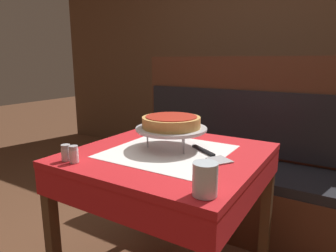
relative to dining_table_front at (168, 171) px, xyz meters
name	(u,v)px	position (x,y,z in m)	size (l,w,h in m)	color
dining_table_front	(168,171)	(0.00, 0.00, 0.00)	(0.83, 0.83, 0.75)	red
dining_table_rear	(257,118)	(-0.02, 1.62, -0.01)	(0.70, 0.70, 0.75)	#194799
booth_bench	(226,176)	(-0.02, 0.84, -0.32)	(1.52, 0.53, 1.19)	#4C2819
back_wall_panel	(276,57)	(0.00, 2.11, 0.55)	(6.00, 0.04, 2.40)	brown
pizza_pan_stand	(171,129)	(-0.02, 0.06, 0.19)	(0.34, 0.34, 0.10)	#ADADB2
deep_dish_pizza	(171,122)	(-0.02, 0.06, 0.22)	(0.28, 0.28, 0.06)	tan
pizza_server	(210,154)	(0.19, 0.04, 0.10)	(0.25, 0.19, 0.01)	#BCBCC1
water_glass_near	(205,179)	(0.34, -0.34, 0.15)	(0.08, 0.08, 0.11)	silver
salt_shaker	(66,153)	(-0.30, -0.34, 0.13)	(0.04, 0.04, 0.07)	silver
pepper_shaker	(74,154)	(-0.25, -0.34, 0.13)	(0.04, 0.04, 0.07)	silver
condiment_caddy	(260,101)	(-0.02, 1.68, 0.14)	(0.11, 0.11, 0.15)	black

